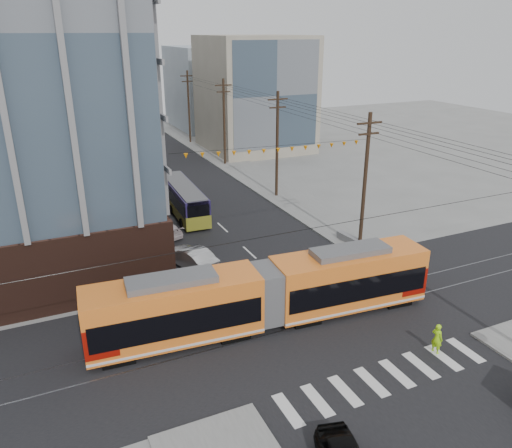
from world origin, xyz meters
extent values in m
plane|color=slate|center=(0.00, 0.00, 0.00)|extent=(160.00, 160.00, 0.00)
cube|color=#8C99A5|center=(-17.00, 52.00, 9.00)|extent=(18.00, 16.00, 18.00)
cube|color=gray|center=(16.00, 48.00, 8.00)|extent=(14.00, 14.00, 16.00)
cube|color=gray|center=(-14.00, 72.00, 10.00)|extent=(16.00, 18.00, 20.00)
cube|color=#8C99A5|center=(18.00, 68.00, 7.00)|extent=(16.00, 16.00, 14.00)
cylinder|color=black|center=(8.50, 56.00, 5.50)|extent=(0.30, 0.30, 11.00)
imported|color=#BCBCBC|center=(-5.01, 13.43, 0.81)|extent=(3.14, 5.19, 1.61)
imported|color=beige|center=(-5.28, 20.34, 0.61)|extent=(2.85, 4.54, 1.22)
imported|color=#4A4F52|center=(-6.06, 23.39, 0.64)|extent=(2.21, 4.62, 1.27)
imported|color=#AAFA13|center=(3.94, -2.41, 0.90)|extent=(0.55, 0.73, 1.79)
cube|color=slate|center=(8.30, 11.57, 0.37)|extent=(1.21, 3.79, 0.74)
camera|label=1|loc=(-14.76, -19.28, 16.65)|focal=35.00mm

